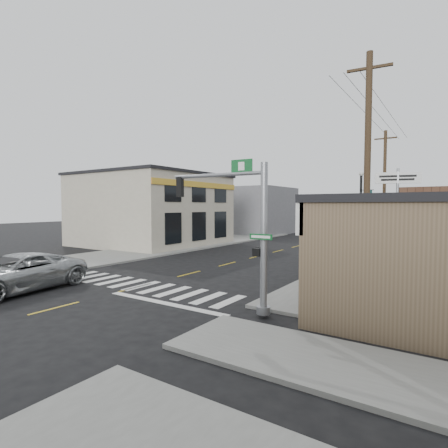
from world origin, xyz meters
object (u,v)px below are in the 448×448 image
Objects in this scene: guide_sign at (349,244)px; utility_pole_near at (367,173)px; suv at (16,273)px; fire_hydrant at (351,278)px; utility_pole_far at (384,189)px; traffic_signal_pole at (248,221)px; dance_center_sign at (397,190)px; bare_tree at (334,212)px; lamp_post at (362,210)px.

utility_pole_near reaches higher than guide_sign.
utility_pole_near reaches higher than suv.
utility_pole_far is (-1.00, 15.03, 4.81)m from fire_hydrant.
traffic_signal_pole is 7.32m from guide_sign.
traffic_signal_pole is at bearing -107.94° from fire_hydrant.
dance_center_sign is 1.47× the size of bare_tree.
utility_pole_far is (-2.00, 16.95, 0.07)m from utility_pole_near.
traffic_signal_pole is 0.90× the size of lamp_post.
utility_pole_near is at bearing -84.38° from utility_pole_far.
suv is 0.95× the size of dance_center_sign.
fire_hydrant is 3.32m from bare_tree.
utility_pole_near is 0.99× the size of utility_pole_far.
lamp_post is at bearing 97.23° from utility_pole_near.
fire_hydrant is 0.06× the size of utility_pole_near.
traffic_signal_pole is at bearing -119.40° from guide_sign.
utility_pole_far is at bearing 90.00° from bare_tree.
utility_pole_near is (3.06, 4.43, 1.87)m from traffic_signal_pole.
guide_sign is 0.49× the size of lamp_post.
lamp_post is (11.36, 15.75, 2.73)m from suv.
utility_pole_far is (11.34, 24.29, 4.43)m from suv.
traffic_signal_pole is at bearing -97.20° from lamp_post.
fire_hydrant is 7.26m from lamp_post.
bare_tree is at bearing -91.11° from utility_pole_far.
suv is 10.97m from traffic_signal_pole.
traffic_signal_pole is at bearing -130.57° from utility_pole_near.
guide_sign is 6.11m from lamp_post.
dance_center_sign is 10.77m from bare_tree.
utility_pole_near is (1.30, -2.55, 3.21)m from guide_sign.
suv is at bearing -155.88° from guide_sign.
utility_pole_far reaches higher than utility_pole_near.
suv is at bearing -128.19° from lamp_post.
fire_hydrant is at bearing 69.88° from traffic_signal_pole.
guide_sign is 14.79m from utility_pole_far.
bare_tree is (-1.00, 0.53, 3.12)m from fire_hydrant.
guide_sign is 0.29× the size of utility_pole_far.
dance_center_sign is (2.56, 17.45, 1.68)m from traffic_signal_pole.
bare_tree is (-1.50, -10.57, -1.44)m from dance_center_sign.
dance_center_sign is at bearing 70.35° from guide_sign.
lamp_post is 1.35× the size of bare_tree.
fire_hydrant is (2.06, 6.35, -2.88)m from traffic_signal_pole.
traffic_signal_pole is 5.70m from utility_pole_near.
bare_tree reaches higher than suv.
fire_hydrant is 5.22m from utility_pole_near.
utility_pole_far is at bearing 87.78° from lamp_post.
fire_hydrant is at bearing -107.57° from dance_center_sign.
fire_hydrant is 0.06× the size of utility_pole_far.
utility_pole_far is (-1.50, 3.93, 0.25)m from dance_center_sign.
fire_hydrant is at bearing -83.85° from lamp_post.
guide_sign reaches higher than fire_hydrant.
guide_sign is 1.74m from bare_tree.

